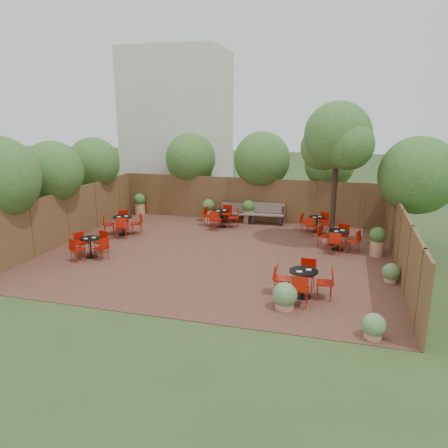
# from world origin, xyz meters

# --- Properties ---
(ground) EXTENTS (80.00, 80.00, 0.00)m
(ground) POSITION_xyz_m (0.00, 0.00, 0.00)
(ground) COLOR #354F23
(ground) RESTS_ON ground
(courtyard_paving) EXTENTS (12.00, 10.00, 0.02)m
(courtyard_paving) POSITION_xyz_m (0.00, 0.00, 0.01)
(courtyard_paving) COLOR #3E2119
(courtyard_paving) RESTS_ON ground
(fence_back) EXTENTS (12.00, 0.08, 2.00)m
(fence_back) POSITION_xyz_m (0.00, 5.00, 1.00)
(fence_back) COLOR brown
(fence_back) RESTS_ON ground
(fence_left) EXTENTS (0.08, 10.00, 2.00)m
(fence_left) POSITION_xyz_m (-6.00, 0.00, 1.00)
(fence_left) COLOR brown
(fence_left) RESTS_ON ground
(fence_right) EXTENTS (0.08, 10.00, 2.00)m
(fence_right) POSITION_xyz_m (6.00, 0.00, 1.00)
(fence_right) COLOR brown
(fence_right) RESTS_ON ground
(neighbour_building) EXTENTS (5.00, 4.00, 8.00)m
(neighbour_building) POSITION_xyz_m (-4.50, 8.00, 4.00)
(neighbour_building) COLOR beige
(neighbour_building) RESTS_ON ground
(overhang_foliage) EXTENTS (16.00, 10.77, 2.75)m
(overhang_foliage) POSITION_xyz_m (-1.62, 2.42, 2.75)
(overhang_foliage) COLOR #32601F
(overhang_foliage) RESTS_ON ground
(courtyard_tree) EXTENTS (2.61, 2.51, 5.27)m
(courtyard_tree) POSITION_xyz_m (3.84, 2.17, 3.92)
(courtyard_tree) COLOR black
(courtyard_tree) RESTS_ON courtyard_paving
(park_bench_left) EXTENTS (1.41, 0.50, 0.86)m
(park_bench_left) POSITION_xyz_m (-0.45, 4.62, 0.46)
(park_bench_left) COLOR brown
(park_bench_left) RESTS_ON courtyard_paving
(park_bench_right) EXTENTS (1.56, 0.58, 0.95)m
(park_bench_right) POSITION_xyz_m (0.97, 4.63, 0.51)
(park_bench_right) COLOR brown
(park_bench_right) RESTS_ON courtyard_paving
(bistro_tables) EXTENTS (10.10, 8.16, 0.88)m
(bistro_tables) POSITION_xyz_m (0.20, 0.87, 0.44)
(bistro_tables) COLOR black
(bistro_tables) RESTS_ON courtyard_paving
(planters) EXTENTS (11.30, 3.93, 1.05)m
(planters) POSITION_xyz_m (-0.44, 3.80, 0.58)
(planters) COLOR tan
(planters) RESTS_ON courtyard_paving
(low_shrubs) EXTENTS (3.37, 4.11, 0.69)m
(low_shrubs) POSITION_xyz_m (4.20, -3.28, 0.32)
(low_shrubs) COLOR tan
(low_shrubs) RESTS_ON courtyard_paving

